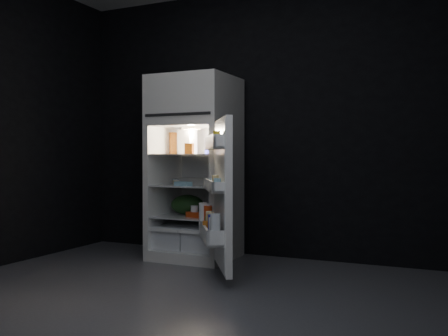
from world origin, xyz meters
The scene contains 17 objects.
floor centered at (0.00, 0.00, 0.00)m, with size 4.00×3.40×0.00m, color #54545A.
wall_back centered at (0.00, 1.70, 1.35)m, with size 4.00×0.00×2.70m, color black.
refrigerator centered at (-0.55, 1.32, 0.96)m, with size 0.76×0.71×1.78m.
fridge_door centered at (0.02, 0.63, 0.67)m, with size 0.55×0.71×1.22m.
milk_jug centered at (-0.63, 1.29, 1.15)m, with size 0.14×0.14×0.24m, color white.
mayo_jar centered at (-0.42, 1.37, 1.10)m, with size 0.10×0.10×0.14m, color #2126B5.
jam_jar centered at (-0.31, 1.28, 1.09)m, with size 0.10×0.10×0.13m, color black.
amber_bottle centered at (-0.83, 1.35, 1.14)m, with size 0.08×0.08×0.22m, color #C0661E.
small_carton centered at (-0.49, 1.07, 1.08)m, with size 0.07×0.06×0.10m, color #CD6718.
egg_carton centered at (-0.50, 1.22, 0.76)m, with size 0.31×0.12×0.07m, color gray.
pie centered at (-0.66, 1.35, 0.75)m, with size 0.29×0.29×0.04m, color tan.
flat_package centered at (-0.56, 1.07, 0.75)m, with size 0.17×0.08×0.04m, color #7DAFC1.
wrapped_pkg centered at (-0.38, 1.44, 0.75)m, with size 0.12×0.10×0.05m, color beige.
produce_bag centered at (-0.64, 1.30, 0.52)m, with size 0.33×0.28×0.20m, color #193815.
yogurt_tray centered at (-0.42, 1.15, 0.45)m, with size 0.25×0.14×0.05m, color red.
small_can_red centered at (-0.35, 1.41, 0.47)m, with size 0.07×0.07×0.09m, color red.
small_can_silver centered at (-0.31, 1.39, 0.47)m, with size 0.07×0.07×0.09m, color silver.
Camera 1 is at (1.74, -3.04, 1.00)m, focal length 40.00 mm.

